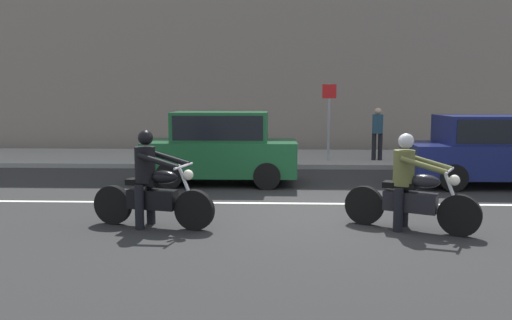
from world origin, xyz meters
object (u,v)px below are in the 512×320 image
at_px(pedestrian_bystander, 378,130).
at_px(parked_hatchback_forest_green, 221,147).
at_px(motorcycle_with_rider_olive, 410,191).
at_px(motorcycle_with_rider_black_leather, 152,188).
at_px(parked_sedan_navy, 496,150).
at_px(street_sign_post, 329,114).

bearing_deg(pedestrian_bystander, parked_hatchback_forest_green, -140.64).
relative_size(motorcycle_with_rider_olive, parked_hatchback_forest_green, 0.54).
bearing_deg(motorcycle_with_rider_olive, pedestrian_bystander, 82.51).
xyz_separation_m(motorcycle_with_rider_black_leather, parked_sedan_navy, (7.42, 4.22, 0.22)).
relative_size(street_sign_post, pedestrian_bystander, 1.46).
height_order(motorcycle_with_rider_olive, parked_hatchback_forest_green, parked_hatchback_forest_green).
distance_m(parked_sedan_navy, street_sign_post, 5.26).
relative_size(motorcycle_with_rider_black_leather, motorcycle_with_rider_olive, 1.07).
relative_size(motorcycle_with_rider_olive, street_sign_post, 0.82).
height_order(motorcycle_with_rider_black_leather, parked_sedan_navy, parked_sedan_navy).
height_order(parked_sedan_navy, street_sign_post, street_sign_post).
height_order(motorcycle_with_rider_black_leather, motorcycle_with_rider_olive, motorcycle_with_rider_black_leather).
bearing_deg(pedestrian_bystander, motorcycle_with_rider_black_leather, -123.35).
height_order(parked_hatchback_forest_green, pedestrian_bystander, pedestrian_bystander).
bearing_deg(parked_sedan_navy, parked_hatchback_forest_green, 179.34).
height_order(street_sign_post, pedestrian_bystander, street_sign_post).
xyz_separation_m(parked_sedan_navy, street_sign_post, (-3.67, 3.70, 0.74)).
xyz_separation_m(motorcycle_with_rider_olive, street_sign_post, (-0.51, 7.95, 0.97)).
bearing_deg(street_sign_post, motorcycle_with_rider_olive, -86.36).
xyz_separation_m(parked_sedan_navy, parked_hatchback_forest_green, (-6.71, 0.08, 0.05)).
relative_size(parked_hatchback_forest_green, street_sign_post, 1.53).
distance_m(motorcycle_with_rider_olive, pedestrian_bystander, 8.19).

